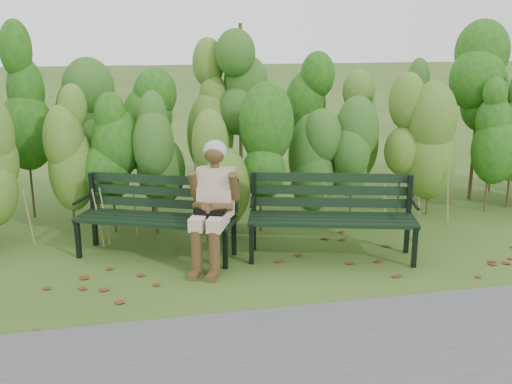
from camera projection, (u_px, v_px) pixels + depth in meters
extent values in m
plane|color=#334C19|center=(263.00, 269.00, 6.30)|extent=(80.00, 80.00, 0.00)
cylinder|color=#47381E|center=(4.00, 214.00, 6.86)|extent=(0.03, 0.03, 0.80)
cylinder|color=#47381E|center=(60.00, 210.00, 6.98)|extent=(0.03, 0.03, 0.80)
ellipsoid|color=#355C19|center=(55.00, 157.00, 6.81)|extent=(0.64, 0.64, 1.44)
cylinder|color=#47381E|center=(113.00, 207.00, 7.11)|extent=(0.03, 0.03, 0.80)
ellipsoid|color=#355C19|center=(110.00, 154.00, 6.94)|extent=(0.64, 0.64, 1.44)
cylinder|color=#47381E|center=(165.00, 204.00, 7.23)|extent=(0.03, 0.03, 0.80)
ellipsoid|color=#355C19|center=(163.00, 152.00, 7.06)|extent=(0.64, 0.64, 1.44)
cylinder|color=#47381E|center=(215.00, 201.00, 7.36)|extent=(0.03, 0.03, 0.80)
ellipsoid|color=#355C19|center=(214.00, 150.00, 7.19)|extent=(0.64, 0.64, 1.44)
cylinder|color=#47381E|center=(264.00, 198.00, 7.48)|extent=(0.03, 0.03, 0.80)
ellipsoid|color=#355C19|center=(264.00, 148.00, 7.31)|extent=(0.64, 0.64, 1.44)
cylinder|color=#47381E|center=(311.00, 196.00, 7.61)|extent=(0.03, 0.03, 0.80)
ellipsoid|color=#355C19|center=(312.00, 146.00, 7.44)|extent=(0.64, 0.64, 1.44)
cylinder|color=#47381E|center=(356.00, 193.00, 7.73)|extent=(0.03, 0.03, 0.80)
ellipsoid|color=#355C19|center=(358.00, 144.00, 7.56)|extent=(0.64, 0.64, 1.44)
cylinder|color=#47381E|center=(400.00, 190.00, 7.86)|extent=(0.03, 0.03, 0.80)
ellipsoid|color=#355C19|center=(403.00, 142.00, 7.69)|extent=(0.64, 0.64, 1.44)
cylinder|color=#47381E|center=(442.00, 188.00, 7.98)|extent=(0.03, 0.03, 0.80)
ellipsoid|color=#355C19|center=(446.00, 141.00, 7.81)|extent=(0.64, 0.64, 1.44)
cylinder|color=#47381E|center=(484.00, 185.00, 8.10)|extent=(0.03, 0.03, 0.80)
ellipsoid|color=#355C19|center=(488.00, 139.00, 7.94)|extent=(0.64, 0.64, 1.44)
cylinder|color=#47381E|center=(22.00, 180.00, 7.77)|extent=(0.04, 0.04, 1.10)
ellipsoid|color=#18471A|center=(15.00, 112.00, 7.55)|extent=(0.70, 0.70, 1.98)
cylinder|color=#47381E|center=(84.00, 177.00, 7.93)|extent=(0.04, 0.04, 1.10)
ellipsoid|color=#18471A|center=(79.00, 111.00, 7.70)|extent=(0.70, 0.70, 1.98)
cylinder|color=#47381E|center=(142.00, 174.00, 8.09)|extent=(0.04, 0.04, 1.10)
ellipsoid|color=#18471A|center=(139.00, 109.00, 7.86)|extent=(0.70, 0.70, 1.98)
cylinder|color=#47381E|center=(199.00, 172.00, 8.24)|extent=(0.04, 0.04, 1.10)
ellipsoid|color=#18471A|center=(197.00, 108.00, 8.02)|extent=(0.70, 0.70, 1.98)
cylinder|color=#47381E|center=(253.00, 169.00, 8.40)|extent=(0.04, 0.04, 1.10)
ellipsoid|color=#18471A|center=(253.00, 106.00, 8.17)|extent=(0.70, 0.70, 1.98)
cylinder|color=#47381E|center=(306.00, 166.00, 8.56)|extent=(0.04, 0.04, 1.10)
ellipsoid|color=#18471A|center=(307.00, 105.00, 8.33)|extent=(0.70, 0.70, 1.98)
cylinder|color=#47381E|center=(356.00, 164.00, 8.71)|extent=(0.04, 0.04, 1.10)
ellipsoid|color=#18471A|center=(359.00, 103.00, 8.49)|extent=(0.70, 0.70, 1.98)
cylinder|color=#47381E|center=(405.00, 162.00, 8.87)|extent=(0.04, 0.04, 1.10)
ellipsoid|color=#18471A|center=(409.00, 102.00, 8.64)|extent=(0.70, 0.70, 1.98)
cylinder|color=#47381E|center=(452.00, 159.00, 9.03)|extent=(0.04, 0.04, 1.10)
ellipsoid|color=#18471A|center=(457.00, 101.00, 8.80)|extent=(0.70, 0.70, 1.98)
cylinder|color=#47381E|center=(498.00, 157.00, 9.18)|extent=(0.04, 0.04, 1.10)
ellipsoid|color=#18471A|center=(504.00, 100.00, 8.96)|extent=(0.70, 0.70, 1.98)
cube|color=#572F12|center=(174.00, 266.00, 6.36)|extent=(0.10, 0.11, 0.01)
cube|color=#572F12|center=(329.00, 281.00, 5.99)|extent=(0.11, 0.11, 0.01)
cube|color=#572F12|center=(237.00, 255.00, 6.69)|extent=(0.11, 0.11, 0.01)
cube|color=#572F12|center=(376.00, 240.00, 7.16)|extent=(0.08, 0.10, 0.01)
cube|color=#572F12|center=(356.00, 264.00, 6.42)|extent=(0.08, 0.10, 0.01)
cube|color=#572F12|center=(53.00, 260.00, 6.53)|extent=(0.11, 0.10, 0.01)
cube|color=#572F12|center=(40.00, 270.00, 6.28)|extent=(0.11, 0.11, 0.01)
cube|color=#572F12|center=(254.00, 260.00, 6.54)|extent=(0.10, 0.11, 0.01)
cube|color=#572F12|center=(205.00, 244.00, 7.03)|extent=(0.09, 0.08, 0.01)
cube|color=#572F12|center=(75.00, 299.00, 5.59)|extent=(0.11, 0.11, 0.01)
cube|color=#572F12|center=(84.00, 254.00, 6.71)|extent=(0.11, 0.11, 0.01)
cube|color=#572F12|center=(179.00, 287.00, 5.84)|extent=(0.11, 0.11, 0.01)
cube|color=#572F12|center=(164.00, 249.00, 6.88)|extent=(0.10, 0.08, 0.01)
cube|color=#572F12|center=(486.00, 238.00, 7.23)|extent=(0.08, 0.10, 0.01)
cube|color=#572F12|center=(435.00, 263.00, 6.45)|extent=(0.11, 0.11, 0.01)
cube|color=#572F12|center=(180.00, 310.00, 5.37)|extent=(0.07, 0.09, 0.01)
cube|color=#572F12|center=(359.00, 245.00, 6.99)|extent=(0.08, 0.10, 0.01)
cube|color=#572F12|center=(265.00, 296.00, 5.65)|extent=(0.11, 0.11, 0.01)
cube|color=#572F12|center=(330.00, 250.00, 6.84)|extent=(0.11, 0.09, 0.01)
cube|color=#572F12|center=(140.00, 247.00, 6.94)|extent=(0.11, 0.11, 0.01)
cube|color=#572F12|center=(358.00, 248.00, 6.89)|extent=(0.10, 0.09, 0.01)
cube|color=#572F12|center=(451.00, 238.00, 7.22)|extent=(0.08, 0.09, 0.01)
cube|color=#572F12|center=(157.00, 272.00, 6.22)|extent=(0.11, 0.11, 0.01)
cube|color=#572F12|center=(255.00, 251.00, 6.80)|extent=(0.11, 0.10, 0.01)
cube|color=#572F12|center=(465.00, 223.00, 7.78)|extent=(0.10, 0.11, 0.01)
cube|color=#572F12|center=(248.00, 240.00, 7.15)|extent=(0.10, 0.11, 0.01)
cube|color=black|center=(149.00, 224.00, 6.36)|extent=(1.64, 0.78, 0.04)
cube|color=black|center=(153.00, 221.00, 6.48)|extent=(1.64, 0.78, 0.04)
cube|color=black|center=(157.00, 218.00, 6.59)|extent=(1.64, 0.78, 0.04)
cube|color=black|center=(161.00, 215.00, 6.71)|extent=(1.64, 0.78, 0.04)
cube|color=black|center=(163.00, 203.00, 6.76)|extent=(1.62, 0.73, 0.10)
cube|color=black|center=(163.00, 191.00, 6.74)|extent=(1.62, 0.73, 0.10)
cube|color=black|center=(163.00, 179.00, 6.72)|extent=(1.62, 0.73, 0.10)
cube|color=black|center=(78.00, 239.00, 6.56)|extent=(0.06, 0.06, 0.43)
cube|color=black|center=(93.00, 210.00, 6.89)|extent=(0.06, 0.06, 0.87)
cube|color=black|center=(85.00, 217.00, 6.69)|extent=(0.23, 0.46, 0.04)
cylinder|color=black|center=(81.00, 200.00, 6.59)|extent=(0.17, 0.35, 0.03)
cube|color=black|center=(225.00, 249.00, 6.26)|extent=(0.06, 0.06, 0.43)
cube|color=black|center=(234.00, 218.00, 6.59)|extent=(0.06, 0.06, 0.87)
cube|color=black|center=(229.00, 225.00, 6.39)|extent=(0.23, 0.46, 0.04)
cylinder|color=black|center=(228.00, 208.00, 6.29)|extent=(0.17, 0.35, 0.03)
cube|color=black|center=(333.00, 225.00, 6.29)|extent=(1.77, 0.58, 0.04)
cube|color=black|center=(332.00, 221.00, 6.42)|extent=(1.77, 0.58, 0.04)
cube|color=black|center=(332.00, 218.00, 6.54)|extent=(1.77, 0.58, 0.04)
cube|color=black|center=(331.00, 214.00, 6.66)|extent=(1.77, 0.58, 0.04)
cube|color=black|center=(331.00, 203.00, 6.72)|extent=(1.75, 0.53, 0.11)
cube|color=black|center=(331.00, 190.00, 6.70)|extent=(1.75, 0.53, 0.11)
cube|color=black|center=(331.00, 178.00, 6.67)|extent=(1.75, 0.53, 0.11)
cube|color=black|center=(252.00, 244.00, 6.39)|extent=(0.06, 0.06, 0.45)
cube|color=black|center=(254.00, 212.00, 6.74)|extent=(0.06, 0.06, 0.90)
cube|color=black|center=(253.00, 220.00, 6.53)|extent=(0.18, 0.50, 0.04)
cylinder|color=black|center=(252.00, 202.00, 6.42)|extent=(0.13, 0.37, 0.04)
cube|color=black|center=(415.00, 247.00, 6.30)|extent=(0.06, 0.06, 0.45)
cube|color=black|center=(408.00, 214.00, 6.65)|extent=(0.06, 0.06, 0.90)
cube|color=black|center=(412.00, 223.00, 6.44)|extent=(0.18, 0.50, 0.04)
cylinder|color=black|center=(415.00, 204.00, 6.33)|extent=(0.13, 0.37, 0.04)
cube|color=#C5A691|center=(201.00, 220.00, 6.20)|extent=(0.31, 0.46, 0.14)
cube|color=#C5A691|center=(218.00, 221.00, 6.16)|extent=(0.31, 0.46, 0.14)
cylinder|color=#4B361B|center=(197.00, 252.00, 6.11)|extent=(0.15, 0.15, 0.48)
cylinder|color=#4B361B|center=(214.00, 254.00, 6.07)|extent=(0.15, 0.15, 0.48)
cube|color=#4B361B|center=(195.00, 274.00, 6.08)|extent=(0.17, 0.23, 0.06)
cube|color=#4B361B|center=(213.00, 276.00, 6.05)|extent=(0.17, 0.23, 0.06)
cube|color=#C5A691|center=(216.00, 191.00, 6.39)|extent=(0.45, 0.39, 0.54)
cylinder|color=#4B361B|center=(215.00, 166.00, 6.29)|extent=(0.09, 0.09, 0.10)
sphere|color=#4B361B|center=(214.00, 154.00, 6.25)|extent=(0.22, 0.22, 0.22)
ellipsoid|color=gray|center=(215.00, 151.00, 6.27)|extent=(0.25, 0.24, 0.23)
cylinder|color=#4B361B|center=(194.00, 184.00, 6.32)|extent=(0.17, 0.24, 0.32)
cylinder|color=#4B361B|center=(234.00, 186.00, 6.24)|extent=(0.17, 0.24, 0.32)
cylinder|color=#4B361B|center=(201.00, 206.00, 6.22)|extent=(0.15, 0.29, 0.14)
cylinder|color=#4B361B|center=(221.00, 207.00, 6.18)|extent=(0.29, 0.21, 0.14)
sphere|color=#4B361B|center=(209.00, 210.00, 6.15)|extent=(0.11, 0.11, 0.11)
cube|color=black|center=(210.00, 217.00, 6.18)|extent=(0.34, 0.24, 0.17)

